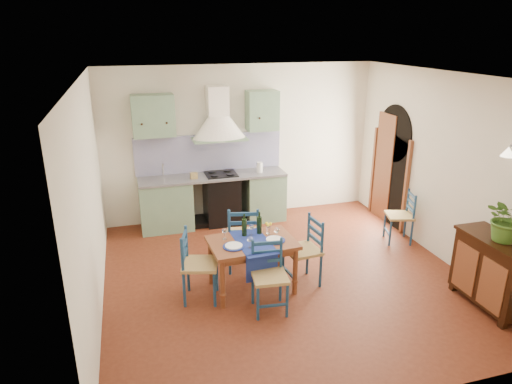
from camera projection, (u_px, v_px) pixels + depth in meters
floor at (285, 276)px, 6.56m from camera, size 5.00×5.00×0.00m
back_wall at (219, 166)px, 8.17m from camera, size 5.00×0.96×2.80m
right_wall at (433, 168)px, 7.02m from camera, size 0.26×5.00×2.80m
left_wall at (90, 202)px, 5.45m from camera, size 0.04×5.00×2.80m
ceiling at (289, 76)px, 5.63m from camera, size 5.00×5.00×0.01m
dining_table at (253, 247)px, 6.04m from camera, size 1.16×0.89×1.03m
chair_near at (269, 276)px, 5.64m from camera, size 0.46×0.46×0.91m
chair_far at (243, 236)px, 6.61m from camera, size 0.56×0.56×1.00m
chair_left at (198, 265)px, 5.86m from camera, size 0.55×0.55×0.96m
chair_right at (304, 250)px, 6.24m from camera, size 0.49×0.49×0.96m
chair_spare at (401, 216)px, 7.52m from camera, size 0.50×0.50×0.87m
sideboard at (494, 270)px, 5.70m from camera, size 0.50×1.05×0.94m
potted_plant at (508, 218)px, 5.44m from camera, size 0.55×0.49×0.58m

